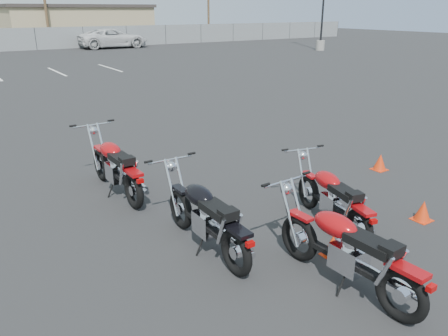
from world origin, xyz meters
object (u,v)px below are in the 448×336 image
motorcycle_third_red (333,199)px  motorcycle_rear_red (347,250)px  motorcycle_front_red (116,167)px  motorcycle_second_black (207,217)px  white_van (113,33)px

motorcycle_third_red → motorcycle_rear_red: bearing=-131.0°
motorcycle_front_red → motorcycle_third_red: 3.87m
motorcycle_front_red → motorcycle_third_red: bearing=-52.9°
motorcycle_second_black → motorcycle_third_red: bearing=-13.3°
motorcycle_front_red → white_van: bearing=70.1°
motorcycle_second_black → motorcycle_third_red: motorcycle_second_black is taller
motorcycle_front_red → white_van: white_van is taller
motorcycle_third_red → white_van: white_van is taller
motorcycle_front_red → motorcycle_second_black: motorcycle_front_red is taller
motorcycle_second_black → white_van: 35.72m
motorcycle_second_black → motorcycle_rear_red: motorcycle_rear_red is taller
white_van → motorcycle_second_black: bearing=163.5°
motorcycle_front_red → motorcycle_second_black: 2.64m
motorcycle_rear_red → white_van: white_van is taller
white_van → motorcycle_third_red: bearing=166.8°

